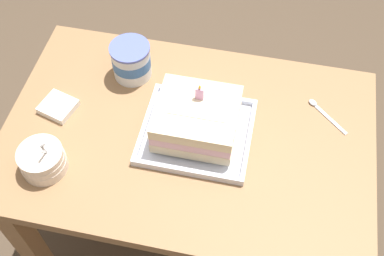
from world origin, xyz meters
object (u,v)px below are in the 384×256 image
object	(u,v)px
serving_spoon_near_tray	(321,110)
napkin_pile	(58,107)
birthday_cake	(197,119)
ice_cream_tub	(131,61)
foil_tray	(197,133)
bowl_stack	(42,160)

from	to	relation	value
serving_spoon_near_tray	napkin_pile	world-z (taller)	napkin_pile
birthday_cake	serving_spoon_near_tray	distance (m)	0.38
birthday_cake	ice_cream_tub	world-z (taller)	birthday_cake
ice_cream_tub	napkin_pile	xyz separation A→B (m)	(-0.17, -0.18, -0.05)
foil_tray	birthday_cake	world-z (taller)	birthday_cake
bowl_stack	serving_spoon_near_tray	xyz separation A→B (m)	(0.71, 0.34, -0.03)
bowl_stack	serving_spoon_near_tray	bearing A→B (deg)	25.71
bowl_stack	napkin_pile	distance (m)	0.20
napkin_pile	ice_cream_tub	bearing A→B (deg)	45.39
serving_spoon_near_tray	birthday_cake	bearing A→B (deg)	-155.33
birthday_cake	serving_spoon_near_tray	bearing A→B (deg)	24.67
ice_cream_tub	foil_tray	bearing A→B (deg)	-37.47
napkin_pile	birthday_cake	bearing A→B (deg)	-0.69
ice_cream_tub	napkin_pile	world-z (taller)	ice_cream_tub
serving_spoon_near_tray	ice_cream_tub	bearing A→B (deg)	177.30
birthday_cake	ice_cream_tub	size ratio (longest dim) A/B	1.82
serving_spoon_near_tray	napkin_pile	bearing A→B (deg)	-168.68
birthday_cake	napkin_pile	xyz separation A→B (m)	(-0.41, 0.00, -0.06)
foil_tray	ice_cream_tub	size ratio (longest dim) A/B	2.55
bowl_stack	napkin_pile	bearing A→B (deg)	100.58
ice_cream_tub	serving_spoon_near_tray	bearing A→B (deg)	-2.70
birthday_cake	napkin_pile	size ratio (longest dim) A/B	1.92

